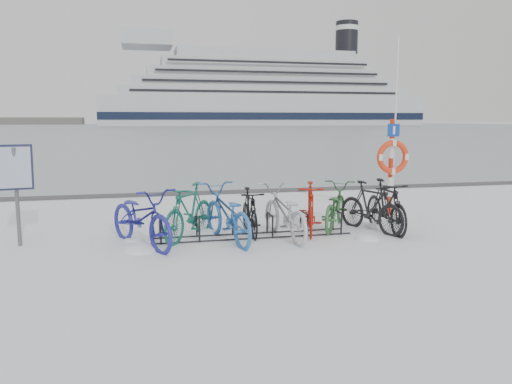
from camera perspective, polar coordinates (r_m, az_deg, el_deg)
ground at (r=9.98m, az=-0.42°, el=-5.13°), size 900.00×900.00×0.00m
ice_sheet at (r=164.50m, az=-12.41°, el=7.26°), size 400.00×298.00×0.02m
quay_edge at (r=15.68m, az=-5.14°, el=-0.07°), size 400.00×0.25×0.10m
bike_rack at (r=9.94m, az=-0.42°, el=-4.12°), size 4.00×0.48×0.46m
info_board at (r=10.02m, az=-25.85°, el=1.92°), size 0.65×0.32×1.87m
lifebuoy_station at (r=12.38m, az=15.33°, el=3.85°), size 0.82×0.23×4.24m
cruise_ferry at (r=209.67m, az=0.76°, el=10.84°), size 131.66×24.84×43.26m
bike_0 at (r=9.43m, az=-12.98°, el=-2.59°), size 1.68×2.28×1.14m
bike_1 at (r=9.82m, az=-7.64°, el=-2.08°), size 1.50×1.83×1.12m
bike_2 at (r=9.57m, az=-3.40°, el=-2.30°), size 1.20×2.25×1.12m
bike_3 at (r=10.15m, az=-0.72°, el=-2.11°), size 0.52×1.63×0.97m
bike_4 at (r=9.80m, az=3.21°, el=-2.15°), size 0.94×2.14×1.09m
bike_5 at (r=10.37m, az=6.24°, el=-1.66°), size 1.02×1.84×1.07m
bike_6 at (r=10.85m, az=9.01°, el=-1.43°), size 1.60×1.98×1.01m
bike_7 at (r=10.69m, az=13.01°, el=-1.52°), size 1.09×1.85×1.07m
bike_8 at (r=10.74m, az=14.65°, el=-1.40°), size 0.58×1.87×1.12m
snow_drifts at (r=9.71m, az=-2.37°, el=-5.53°), size 5.53×1.70×0.22m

